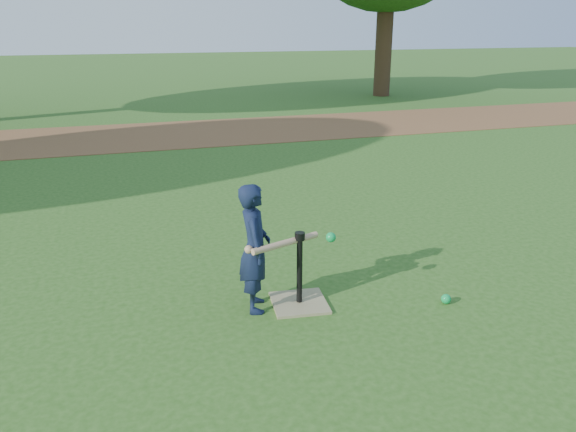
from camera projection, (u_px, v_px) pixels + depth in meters
name	position (u px, v px, depth m)	size (l,w,h in m)	color
ground	(325.00, 293.00, 4.70)	(80.00, 80.00, 0.00)	#285116
dirt_strip	(192.00, 133.00, 11.45)	(24.00, 3.00, 0.01)	brown
child	(255.00, 248.00, 4.29)	(0.37, 0.24, 1.02)	#111933
wiffle_ball_ground	(446.00, 299.00, 4.50)	(0.08, 0.08, 0.08)	#0D9743
batting_tee	(299.00, 292.00, 4.47)	(0.48, 0.48, 0.61)	#93875D
swing_action	(292.00, 242.00, 4.28)	(0.74, 0.25, 0.08)	tan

